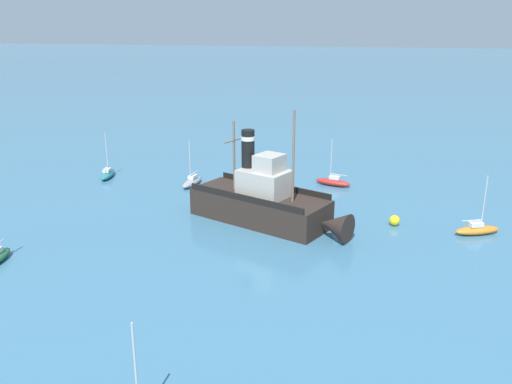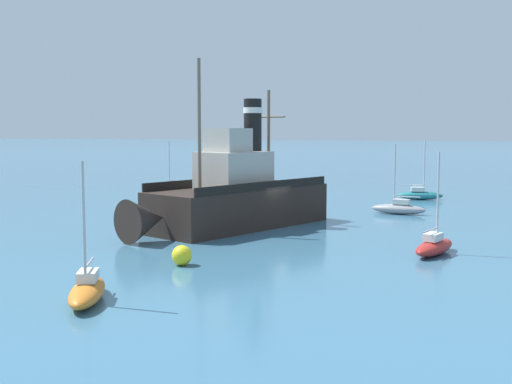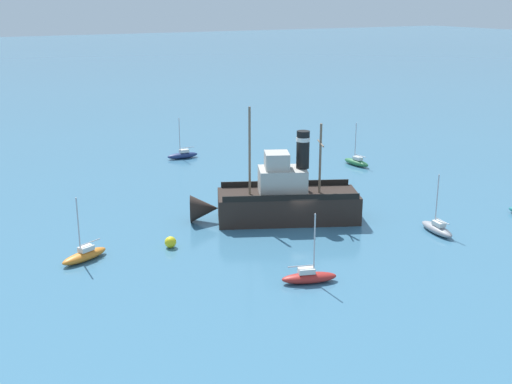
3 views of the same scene
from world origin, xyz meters
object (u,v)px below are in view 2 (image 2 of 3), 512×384
old_tugboat (233,198)px  sailboat_green (173,190)px  mooring_buoy (182,255)px  sailboat_red (434,246)px  sailboat_teal (420,195)px  sailboat_orange (87,290)px  sailboat_grey (399,208)px

old_tugboat → sailboat_green: bearing=-55.2°
mooring_buoy → sailboat_red: bearing=-150.6°
sailboat_teal → sailboat_orange: 37.77m
old_tugboat → sailboat_grey: size_ratio=2.96×
old_tugboat → sailboat_green: size_ratio=2.96×
sailboat_orange → mooring_buoy: (-0.66, -6.45, 0.02)m
old_tugboat → sailboat_orange: bearing=92.8°
old_tugboat → sailboat_grey: (-8.97, -9.51, -1.40)m
sailboat_teal → mooring_buoy: 31.36m
old_tugboat → sailboat_orange: 17.29m
sailboat_orange → mooring_buoy: bearing=-95.9°
sailboat_grey → sailboat_orange: (8.14, 26.72, 0.00)m
sailboat_teal → mooring_buoy: size_ratio=5.46×
sailboat_red → sailboat_grey: (2.96, -14.39, 0.00)m
sailboat_grey → sailboat_orange: bearing=73.1°
mooring_buoy → sailboat_green: bearing=-64.3°
sailboat_red → sailboat_orange: same height
sailboat_grey → sailboat_green: size_ratio=1.00×
sailboat_red → sailboat_grey: bearing=-78.4°
sailboat_grey → sailboat_orange: same height
mooring_buoy → sailboat_grey: bearing=-110.2°
sailboat_grey → sailboat_green: 22.38m
old_tugboat → sailboat_red: old_tugboat is taller
sailboat_green → mooring_buoy: bearing=115.7°
sailboat_green → mooring_buoy: 31.13m
sailboat_teal → sailboat_green: (21.86, 2.19, 0.00)m
old_tugboat → sailboat_grey: bearing=-133.3°
sailboat_teal → sailboat_green: bearing=5.7°
old_tugboat → sailboat_green: old_tugboat is taller
sailboat_red → sailboat_teal: size_ratio=1.00×
sailboat_orange → old_tugboat: bearing=-87.2°
old_tugboat → sailboat_teal: 21.86m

